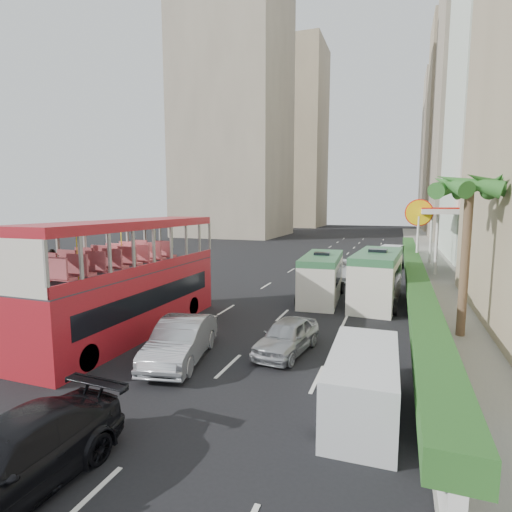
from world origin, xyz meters
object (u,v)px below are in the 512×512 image
at_px(car_black, 10,497).
at_px(shell_station, 459,240).
at_px(minibus_near, 322,277).
at_px(car_silver_lane_a, 181,361).
at_px(double_decker_bus, 130,277).
at_px(panel_van_near, 363,384).
at_px(minibus_far, 377,278).
at_px(car_silver_lane_b, 287,352).
at_px(palm_tree, 465,261).
at_px(van_asset, 341,279).
at_px(panel_van_far, 389,256).

bearing_deg(car_black, shell_station, 72.72).
bearing_deg(minibus_near, car_silver_lane_a, -109.13).
bearing_deg(double_decker_bus, minibus_near, 53.16).
relative_size(car_black, panel_van_near, 1.15).
distance_m(double_decker_bus, car_black, 10.53).
bearing_deg(shell_station, car_silver_lane_a, -116.01).
height_order(car_silver_lane_a, minibus_near, minibus_near).
relative_size(double_decker_bus, minibus_far, 1.61).
height_order(minibus_near, panel_van_near, minibus_near).
bearing_deg(shell_station, double_decker_bus, -124.82).
distance_m(car_silver_lane_b, car_black, 9.85).
height_order(car_silver_lane_b, palm_tree, palm_tree).
bearing_deg(car_silver_lane_b, palm_tree, 39.62).
bearing_deg(car_silver_lane_a, car_black, -98.44).
bearing_deg(palm_tree, van_asset, 118.55).
distance_m(double_decker_bus, shell_station, 28.02).
bearing_deg(minibus_near, minibus_far, -0.03).
distance_m(car_silver_lane_b, minibus_far, 9.91).
relative_size(car_black, palm_tree, 0.80).
distance_m(double_decker_bus, car_silver_lane_b, 7.64).
relative_size(car_black, van_asset, 0.94).
height_order(car_black, minibus_near, minibus_near).
xyz_separation_m(double_decker_bus, minibus_far, (10.06, 9.36, -1.02)).
xyz_separation_m(car_silver_lane_b, palm_tree, (6.59, 4.01, 3.38)).
bearing_deg(panel_van_near, palm_tree, 65.16).
bearing_deg(panel_van_near, car_silver_lane_b, 128.80).
height_order(minibus_near, panel_van_far, minibus_near).
distance_m(minibus_near, minibus_far, 3.21).
bearing_deg(panel_van_far, car_black, -91.36).
xyz_separation_m(car_silver_lane_a, car_black, (0.36, -7.24, 0.00)).
distance_m(car_silver_lane_a, palm_tree, 12.24).
relative_size(double_decker_bus, minibus_near, 1.78).
distance_m(van_asset, shell_station, 11.46).
height_order(minibus_far, shell_station, shell_station).
distance_m(car_black, panel_van_far, 34.80).
relative_size(car_silver_lane_a, palm_tree, 0.73).
distance_m(double_decker_bus, van_asset, 17.99).
height_order(van_asset, panel_van_near, panel_van_near).
relative_size(car_silver_lane_b, minibus_far, 0.57).
relative_size(car_silver_lane_b, car_black, 0.76).
distance_m(minibus_far, shell_station, 14.93).
xyz_separation_m(car_silver_lane_b, minibus_far, (2.85, 9.37, 1.51)).
height_order(car_silver_lane_b, minibus_near, minibus_near).
relative_size(minibus_far, panel_van_far, 1.51).
relative_size(panel_van_near, palm_tree, 0.69).
height_order(double_decker_bus, car_silver_lane_a, double_decker_bus).
bearing_deg(shell_station, van_asset, -143.28).
bearing_deg(minibus_near, palm_tree, -40.30).
relative_size(double_decker_bus, palm_tree, 1.72).
height_order(double_decker_bus, minibus_far, double_decker_bus).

